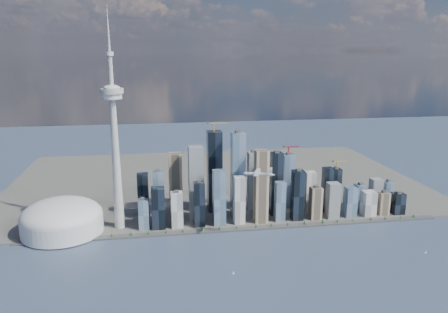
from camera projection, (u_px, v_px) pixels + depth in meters
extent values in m
plane|color=#374660|center=(260.00, 279.00, 883.59)|extent=(4000.00, 4000.00, 0.00)
cube|color=#383838|center=(237.00, 229.00, 1123.07)|extent=(1100.00, 22.00, 4.00)
cube|color=#4C4C47|center=(214.00, 180.00, 1555.11)|extent=(1400.00, 900.00, 3.00)
cylinder|color=#3F2D1E|center=(43.00, 240.00, 1049.67)|extent=(1.00, 1.00, 2.40)
cone|color=#194820|center=(43.00, 239.00, 1048.83)|extent=(7.20, 7.20, 8.00)
cylinder|color=#3F2D1E|center=(80.00, 238.00, 1062.88)|extent=(1.00, 1.00, 2.40)
cone|color=#194820|center=(80.00, 237.00, 1062.03)|extent=(7.20, 7.20, 8.00)
cylinder|color=#3F2D1E|center=(117.00, 236.00, 1076.09)|extent=(1.00, 1.00, 2.40)
cone|color=#194820|center=(117.00, 234.00, 1075.24)|extent=(7.20, 7.20, 8.00)
cylinder|color=#3F2D1E|center=(152.00, 233.00, 1089.30)|extent=(1.00, 1.00, 2.40)
cone|color=#194820|center=(152.00, 232.00, 1088.45)|extent=(7.20, 7.20, 8.00)
cylinder|color=#3F2D1E|center=(187.00, 231.00, 1102.51)|extent=(1.00, 1.00, 2.40)
cone|color=#194820|center=(187.00, 230.00, 1101.66)|extent=(7.20, 7.20, 8.00)
cylinder|color=#3F2D1E|center=(221.00, 229.00, 1115.71)|extent=(1.00, 1.00, 2.40)
cone|color=#194820|center=(221.00, 228.00, 1114.87)|extent=(7.20, 7.20, 8.00)
cylinder|color=#3F2D1E|center=(254.00, 227.00, 1128.92)|extent=(1.00, 1.00, 2.40)
cone|color=#194820|center=(254.00, 226.00, 1128.07)|extent=(7.20, 7.20, 8.00)
cylinder|color=#3F2D1E|center=(286.00, 225.00, 1142.13)|extent=(1.00, 1.00, 2.40)
cone|color=#194820|center=(286.00, 224.00, 1141.28)|extent=(7.20, 7.20, 8.00)
cylinder|color=#3F2D1E|center=(318.00, 223.00, 1155.34)|extent=(1.00, 1.00, 2.40)
cone|color=#194820|center=(318.00, 222.00, 1154.49)|extent=(7.20, 7.20, 8.00)
cylinder|color=#3F2D1E|center=(349.00, 221.00, 1168.55)|extent=(1.00, 1.00, 2.40)
cone|color=#194820|center=(349.00, 220.00, 1167.70)|extent=(7.20, 7.20, 8.00)
cylinder|color=#3F2D1E|center=(379.00, 219.00, 1181.75)|extent=(1.00, 1.00, 2.40)
cone|color=#194820|center=(379.00, 218.00, 1180.91)|extent=(7.20, 7.20, 8.00)
cylinder|color=#3F2D1E|center=(408.00, 217.00, 1194.96)|extent=(1.00, 1.00, 2.40)
cone|color=#194820|center=(408.00, 216.00, 1194.11)|extent=(7.20, 7.20, 8.00)
cube|color=black|center=(158.00, 208.00, 1118.03)|extent=(34.00, 34.00, 107.98)
cube|color=slate|center=(158.00, 196.00, 1162.55)|extent=(30.00, 30.00, 137.43)
cube|color=silver|center=(178.00, 210.00, 1127.38)|extent=(30.00, 30.00, 93.26)
cube|color=tan|center=(175.00, 183.00, 1218.91)|extent=(36.00, 36.00, 171.79)
cube|color=slate|center=(197.00, 183.00, 1171.03)|extent=(38.00, 38.00, 201.24)
cube|color=black|center=(199.00, 204.00, 1132.87)|extent=(28.00, 28.00, 117.80)
cube|color=slate|center=(220.00, 198.00, 1137.78)|extent=(32.00, 32.00, 147.25)
cube|color=black|center=(214.00, 172.00, 1228.73)|extent=(40.00, 40.00, 230.69)
cube|color=slate|center=(237.00, 175.00, 1183.74)|extent=(36.00, 36.00, 235.60)
cube|color=silver|center=(240.00, 200.00, 1148.48)|extent=(28.00, 28.00, 127.62)
cube|color=tan|center=(261.00, 187.00, 1148.76)|extent=(34.00, 34.00, 196.33)
cube|color=slate|center=(252.00, 181.00, 1253.01)|extent=(30.00, 30.00, 166.88)
cube|color=black|center=(276.00, 184.00, 1207.45)|extent=(32.00, 32.00, 176.70)
cube|color=slate|center=(281.00, 201.00, 1167.56)|extent=(26.00, 26.00, 107.98)
cube|color=black|center=(299.00, 195.00, 1171.71)|extent=(30.00, 30.00, 137.43)
cube|color=slate|center=(287.00, 181.00, 1270.17)|extent=(34.00, 34.00, 157.07)
cube|color=silver|center=(310.00, 192.00, 1229.63)|extent=(28.00, 28.00, 117.80)
cube|color=tan|center=(316.00, 203.00, 1185.11)|extent=(30.00, 30.00, 88.35)
cube|color=slate|center=(334.00, 200.00, 1191.57)|extent=(32.00, 32.00, 98.17)
cube|color=black|center=(327.00, 189.00, 1236.09)|extent=(26.00, 26.00, 127.62)
cube|color=slate|center=(351.00, 202.00, 1200.93)|extent=(30.00, 30.00, 83.44)
cube|color=black|center=(336.00, 186.00, 1298.82)|extent=(28.00, 28.00, 107.98)
cube|color=slate|center=(359.00, 197.00, 1257.69)|extent=(30.00, 30.00, 73.63)
cube|color=silver|center=(368.00, 203.00, 1210.28)|extent=(34.00, 34.00, 68.72)
cube|color=tan|center=(383.00, 203.00, 1217.72)|extent=(28.00, 28.00, 63.81)
cube|color=slate|center=(374.00, 194.00, 1262.82)|extent=(30.00, 30.00, 88.35)
cube|color=black|center=(397.00, 203.00, 1225.16)|extent=(32.00, 32.00, 58.90)
cube|color=slate|center=(388.00, 194.00, 1270.83)|extent=(26.00, 26.00, 78.53)
cube|color=black|center=(143.00, 194.00, 1211.55)|extent=(30.00, 30.00, 117.80)
cube|color=slate|center=(143.00, 214.00, 1115.40)|extent=(26.00, 26.00, 78.53)
cube|color=gold|center=(214.00, 127.00, 1198.95)|extent=(3.00, 3.00, 22.00)
cube|color=gold|center=(217.00, 123.00, 1197.62)|extent=(55.00, 2.20, 2.20)
cube|color=#383838|center=(208.00, 123.00, 1193.38)|extent=(6.00, 4.00, 4.00)
cube|color=maroon|center=(288.00, 151.00, 1249.07)|extent=(3.00, 3.00, 22.00)
cube|color=maroon|center=(291.00, 147.00, 1247.58)|extent=(48.00, 2.20, 2.20)
cube|color=#383838|center=(284.00, 146.00, 1243.81)|extent=(6.00, 4.00, 4.00)
cube|color=gold|center=(337.00, 165.00, 1283.50)|extent=(3.00, 3.00, 22.00)
cube|color=gold|center=(339.00, 161.00, 1281.94)|extent=(45.00, 2.20, 2.20)
cube|color=#383838|center=(333.00, 161.00, 1278.38)|extent=(6.00, 4.00, 4.00)
cone|color=#9E9F99|center=(116.00, 164.00, 1094.64)|extent=(26.00, 26.00, 340.00)
cylinder|color=silver|center=(112.00, 96.00, 1054.58)|extent=(48.00, 48.00, 14.00)
cylinder|color=#9E9F99|center=(112.00, 91.00, 1051.75)|extent=(56.00, 56.00, 12.00)
ellipsoid|color=silver|center=(112.00, 88.00, 1049.87)|extent=(40.00, 40.00, 14.00)
cylinder|color=#9E9F99|center=(111.00, 71.00, 1040.44)|extent=(11.00, 11.00, 80.00)
cylinder|color=silver|center=(110.00, 54.00, 1031.01)|extent=(18.00, 18.00, 10.00)
cone|color=silver|center=(108.00, 28.00, 1017.34)|extent=(7.00, 7.00, 105.00)
cylinder|color=silver|center=(62.00, 224.00, 1098.59)|extent=(200.00, 200.00, 44.00)
ellipsoid|color=silver|center=(62.00, 216.00, 1093.40)|extent=(200.00, 200.00, 84.00)
cylinder|color=silver|center=(258.00, 174.00, 1023.43)|extent=(60.54, 28.11, 7.59)
cone|color=silver|center=(244.00, 173.00, 1029.30)|extent=(10.38, 9.96, 7.59)
cone|color=silver|center=(272.00, 175.00, 1017.34)|extent=(13.73, 11.17, 7.59)
cube|color=silver|center=(257.00, 172.00, 1022.92)|extent=(31.51, 65.64, 1.19)
cylinder|color=silver|center=(256.00, 175.00, 1010.92)|extent=(13.71, 8.45, 4.27)
cylinder|color=silver|center=(258.00, 172.00, 1035.81)|extent=(13.71, 8.45, 4.27)
cylinder|color=#3F3F3F|center=(253.00, 174.00, 1012.22)|extent=(3.56, 9.04, 9.48)
cylinder|color=#3F3F3F|center=(255.00, 171.00, 1037.11)|extent=(3.56, 9.04, 9.48)
cube|color=silver|center=(271.00, 171.00, 1016.21)|extent=(6.56, 3.15, 13.04)
cube|color=silver|center=(271.00, 169.00, 1014.64)|extent=(12.17, 21.84, 0.83)
cube|color=white|center=(233.00, 274.00, 902.17)|extent=(5.60, 2.73, 0.72)
cylinder|color=#999999|center=(233.00, 272.00, 901.20)|extent=(0.22, 0.22, 8.07)
cube|color=white|center=(425.00, 253.00, 994.58)|extent=(5.61, 2.90, 0.72)
cylinder|color=#999999|center=(426.00, 251.00, 993.60)|extent=(0.22, 0.22, 8.07)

